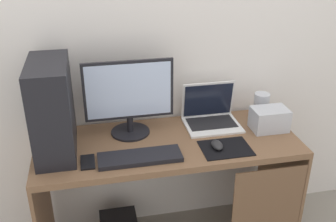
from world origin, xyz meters
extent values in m
cube|color=silver|center=(0.00, 0.32, 1.30)|extent=(4.00, 0.04, 2.60)
cube|color=brown|center=(0.00, 0.00, 0.74)|extent=(1.42, 0.56, 0.03)
cube|color=brown|center=(-0.70, 0.00, 0.36)|extent=(0.02, 0.56, 0.73)
cube|color=brown|center=(0.70, 0.00, 0.36)|extent=(0.02, 0.56, 0.73)
cube|color=brown|center=(0.49, -0.27, 0.40)|extent=(0.40, 0.01, 0.58)
cube|color=black|center=(-0.58, 0.02, 1.00)|extent=(0.19, 0.41, 0.48)
cylinder|color=black|center=(-0.19, 0.13, 0.77)|extent=(0.22, 0.22, 0.01)
cylinder|color=black|center=(-0.19, 0.13, 0.82)|extent=(0.04, 0.04, 0.09)
cube|color=black|center=(-0.19, 0.12, 1.03)|extent=(0.48, 0.02, 0.33)
cube|color=#B2C6EA|center=(-0.19, 0.11, 1.03)|extent=(0.45, 0.00, 0.30)
cube|color=white|center=(0.29, 0.11, 0.77)|extent=(0.31, 0.24, 0.01)
cube|color=black|center=(0.29, 0.13, 0.77)|extent=(0.27, 0.16, 0.00)
cube|color=white|center=(0.29, 0.22, 0.89)|extent=(0.31, 0.04, 0.23)
cube|color=black|center=(0.29, 0.21, 0.89)|extent=(0.29, 0.03, 0.20)
cylinder|color=#B7BCC6|center=(0.61, 0.17, 0.84)|extent=(0.09, 0.09, 0.15)
cube|color=#B7BCC6|center=(0.59, 0.01, 0.82)|extent=(0.20, 0.14, 0.13)
cube|color=black|center=(-0.18, -0.15, 0.77)|extent=(0.42, 0.14, 0.02)
cube|color=black|center=(0.28, -0.14, 0.76)|extent=(0.26, 0.20, 0.00)
ellipsoid|color=#232326|center=(0.24, -0.13, 0.78)|extent=(0.06, 0.10, 0.03)
cube|color=black|center=(-0.43, -0.13, 0.77)|extent=(0.07, 0.13, 0.01)
camera|label=1|loc=(-0.38, -1.82, 1.84)|focal=42.00mm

